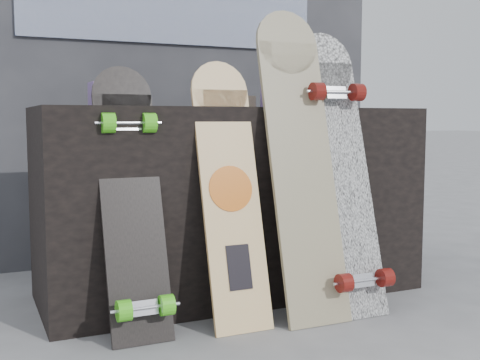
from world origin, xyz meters
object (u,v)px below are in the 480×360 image
skateboard_dark (132,196)px  longboard_geisha (230,185)px  vendor_table (231,201)px  longboard_cascadia (340,165)px  longboard_celtic (300,152)px

skateboard_dark → longboard_geisha: bearing=-4.9°
vendor_table → longboard_cascadia: longboard_cascadia is taller
vendor_table → longboard_geisha: longboard_geisha is taller
longboard_geisha → longboard_cascadia: longboard_cascadia is taller
skateboard_dark → vendor_table: bearing=32.3°
vendor_table → skateboard_dark: size_ratio=1.69×
longboard_cascadia → longboard_geisha: bearing=177.2°
longboard_geisha → longboard_celtic: longboard_celtic is taller
vendor_table → longboard_geisha: bearing=-114.0°
longboard_celtic → longboard_geisha: bearing=177.0°
longboard_geisha → skateboard_dark: longboard_geisha is taller
longboard_geisha → skateboard_dark: (-0.36, 0.03, -0.03)m
longboard_celtic → skateboard_dark: size_ratio=1.25×
longboard_celtic → longboard_cascadia: longboard_celtic is taller
longboard_celtic → longboard_cascadia: bearing=-2.4°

